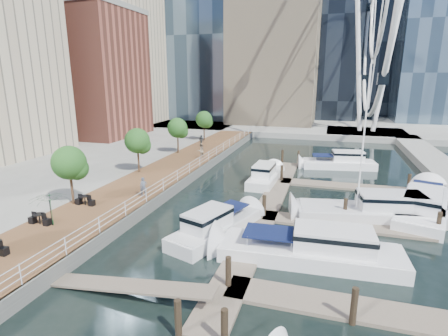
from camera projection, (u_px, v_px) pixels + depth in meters
name	position (u px, v px, depth m)	size (l,w,h in m)	color
ground	(189.00, 261.00, 20.75)	(520.00, 520.00, 0.00)	black
boardwalk	(164.00, 176.00, 37.05)	(6.00, 60.00, 1.00)	brown
seawall	(191.00, 178.00, 36.21)	(0.25, 60.00, 1.00)	#595954
land_far	(307.00, 109.00, 115.14)	(200.00, 114.00, 1.00)	gray
pier	(366.00, 134.00, 64.88)	(14.00, 12.00, 1.00)	gray
railing	(190.00, 168.00, 35.98)	(0.10, 60.00, 1.05)	white
floating_docks	(330.00, 209.00, 27.64)	(16.00, 34.00, 2.60)	#6D6051
midrise_condos	(46.00, 58.00, 51.66)	(19.00, 67.00, 28.00)	#BCAD8E
street_trees	(137.00, 141.00, 35.85)	(2.60, 42.60, 4.60)	#3F2B1C
cafe_tables	(19.00, 232.00, 21.47)	(2.50, 13.70, 0.74)	black
yacht_foreground	(309.00, 260.00, 20.86)	(3.13, 11.68, 2.15)	white
pedestrian_near	(143.00, 187.00, 28.89)	(0.59, 0.39, 1.62)	#485161
pedestrian_mid	(201.00, 151.00, 42.64)	(0.90, 0.70, 1.84)	#88735E
pedestrian_far	(201.00, 141.00, 50.34)	(0.94, 0.39, 1.60)	#343C41
moored_yachts	(357.00, 217.00, 27.36)	(20.55, 39.07, 11.50)	silver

